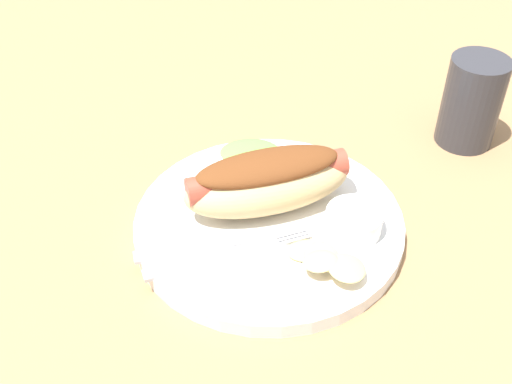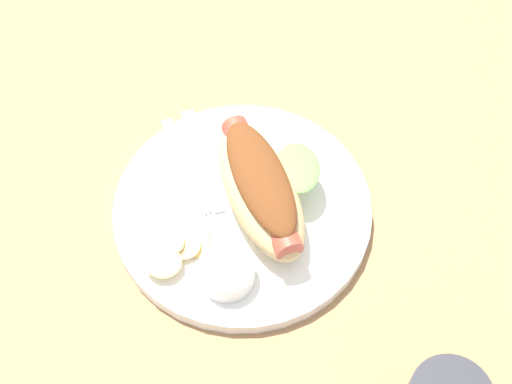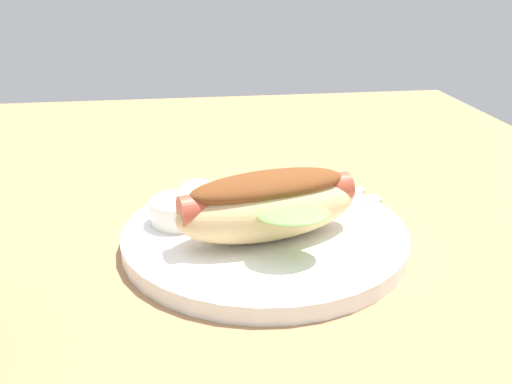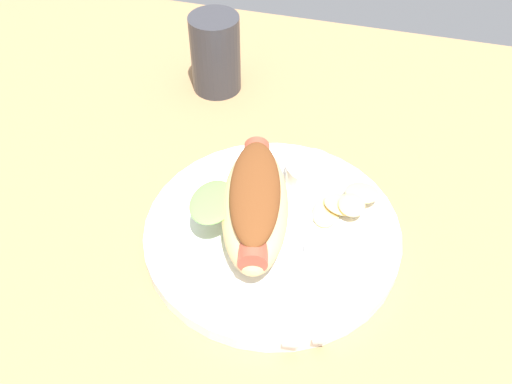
{
  "view_description": "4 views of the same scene",
  "coord_description": "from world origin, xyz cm",
  "px_view_note": "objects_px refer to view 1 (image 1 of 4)",
  "views": [
    {
      "loc": [
        44.19,
        -4.18,
        43.48
      ],
      "look_at": [
        -2.43,
        -1.15,
        3.64
      ],
      "focal_mm": 44.56,
      "sensor_mm": 36.0,
      "label": 1
    },
    {
      "loc": [
        2.31,
        40.05,
        67.14
      ],
      "look_at": [
        -2.14,
        1.2,
        5.93
      ],
      "focal_mm": 53.47,
      "sensor_mm": 36.0,
      "label": 2
    },
    {
      "loc": [
        -47.33,
        7.39,
        24.58
      ],
      "look_at": [
        -2.63,
        1.06,
        5.92
      ],
      "focal_mm": 39.7,
      "sensor_mm": 36.0,
      "label": 3
    },
    {
      "loc": [
        7.21,
        -36.18,
        45.46
      ],
      "look_at": [
        -2.58,
        -0.15,
        6.53
      ],
      "focal_mm": 39.44,
      "sensor_mm": 36.0,
      "label": 4
    }
  ],
  "objects_px": {
    "hot_dog": "(265,180)",
    "knife": "(207,245)",
    "sauce_ramekin": "(354,221)",
    "drinking_cup": "(472,102)",
    "plate": "(271,224)",
    "fork": "(226,255)",
    "chips_pile": "(325,259)"
  },
  "relations": [
    {
      "from": "plate",
      "to": "sauce_ramekin",
      "type": "height_order",
      "value": "sauce_ramekin"
    },
    {
      "from": "plate",
      "to": "fork",
      "type": "xyz_separation_m",
      "value": [
        0.05,
        -0.05,
        0.01
      ]
    },
    {
      "from": "fork",
      "to": "chips_pile",
      "type": "xyz_separation_m",
      "value": [
        0.02,
        0.09,
        0.01
      ]
    },
    {
      "from": "drinking_cup",
      "to": "fork",
      "type": "bearing_deg",
      "value": -56.49
    },
    {
      "from": "plate",
      "to": "knife",
      "type": "distance_m",
      "value": 0.07
    },
    {
      "from": "fork",
      "to": "hot_dog",
      "type": "bearing_deg",
      "value": 43.26
    },
    {
      "from": "fork",
      "to": "sauce_ramekin",
      "type": "bearing_deg",
      "value": -3.69
    },
    {
      "from": "sauce_ramekin",
      "to": "hot_dog",
      "type": "bearing_deg",
      "value": -117.33
    },
    {
      "from": "plate",
      "to": "fork",
      "type": "bearing_deg",
      "value": -42.29
    },
    {
      "from": "fork",
      "to": "plate",
      "type": "bearing_deg",
      "value": 31.49
    },
    {
      "from": "sauce_ramekin",
      "to": "drinking_cup",
      "type": "bearing_deg",
      "value": 134.85
    },
    {
      "from": "plate",
      "to": "hot_dog",
      "type": "distance_m",
      "value": 0.04
    },
    {
      "from": "knife",
      "to": "drinking_cup",
      "type": "bearing_deg",
      "value": 20.04
    },
    {
      "from": "plate",
      "to": "fork",
      "type": "height_order",
      "value": "fork"
    },
    {
      "from": "hot_dog",
      "to": "knife",
      "type": "xyz_separation_m",
      "value": [
        0.05,
        -0.06,
        -0.03
      ]
    },
    {
      "from": "knife",
      "to": "drinking_cup",
      "type": "height_order",
      "value": "drinking_cup"
    },
    {
      "from": "fork",
      "to": "drinking_cup",
      "type": "relative_size",
      "value": 1.5
    },
    {
      "from": "hot_dog",
      "to": "sauce_ramekin",
      "type": "xyz_separation_m",
      "value": [
        0.04,
        0.08,
        -0.02
      ]
    },
    {
      "from": "hot_dog",
      "to": "fork",
      "type": "distance_m",
      "value": 0.09
    },
    {
      "from": "hot_dog",
      "to": "knife",
      "type": "height_order",
      "value": "hot_dog"
    },
    {
      "from": "plate",
      "to": "knife",
      "type": "height_order",
      "value": "knife"
    },
    {
      "from": "hot_dog",
      "to": "sauce_ramekin",
      "type": "distance_m",
      "value": 0.09
    },
    {
      "from": "hot_dog",
      "to": "drinking_cup",
      "type": "height_order",
      "value": "drinking_cup"
    },
    {
      "from": "fork",
      "to": "knife",
      "type": "height_order",
      "value": "same"
    },
    {
      "from": "hot_dog",
      "to": "drinking_cup",
      "type": "relative_size",
      "value": 1.7
    },
    {
      "from": "knife",
      "to": "chips_pile",
      "type": "bearing_deg",
      "value": -26.29
    },
    {
      "from": "hot_dog",
      "to": "knife",
      "type": "bearing_deg",
      "value": -150.13
    },
    {
      "from": "knife",
      "to": "chips_pile",
      "type": "xyz_separation_m",
      "value": [
        0.03,
        0.1,
        0.01
      ]
    },
    {
      "from": "plate",
      "to": "knife",
      "type": "xyz_separation_m",
      "value": [
        0.04,
        -0.06,
        0.01
      ]
    },
    {
      "from": "knife",
      "to": "fork",
      "type": "bearing_deg",
      "value": -48.69
    },
    {
      "from": "hot_dog",
      "to": "sauce_ramekin",
      "type": "height_order",
      "value": "hot_dog"
    },
    {
      "from": "fork",
      "to": "drinking_cup",
      "type": "bearing_deg",
      "value": 17.29
    }
  ]
}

